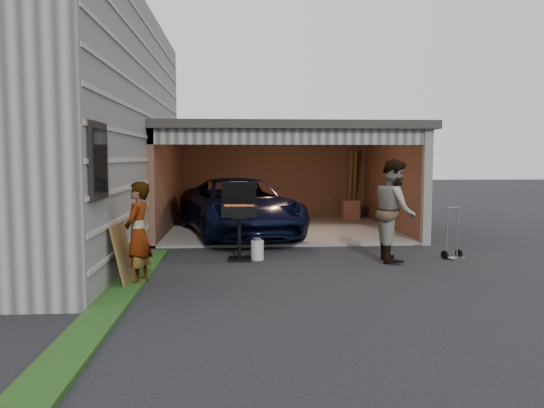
{
  "coord_description": "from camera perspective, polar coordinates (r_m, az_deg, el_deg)",
  "views": [
    {
      "loc": [
        -0.51,
        -8.48,
        2.04
      ],
      "look_at": [
        0.17,
        1.73,
        1.15
      ],
      "focal_mm": 35.0,
      "sensor_mm": 36.0,
      "label": 1
    }
  ],
  "objects": [
    {
      "name": "plywood_panel",
      "position": [
        8.91,
        -15.67,
        -5.22
      ],
      "size": [
        0.25,
        0.89,
        0.98
      ],
      "primitive_type": "cube",
      "rotation": [
        0.0,
        -0.21,
        0.0
      ],
      "color": "brown",
      "rests_on": "ground"
    },
    {
      "name": "ground",
      "position": [
        8.73,
        -0.37,
        -8.54
      ],
      "size": [
        80.0,
        80.0,
        0.0
      ],
      "primitive_type": "plane",
      "color": "black",
      "rests_on": "ground"
    },
    {
      "name": "garage",
      "position": [
        15.32,
        0.96,
        4.34
      ],
      "size": [
        6.8,
        6.3,
        2.9
      ],
      "color": "#605E59",
      "rests_on": "ground"
    },
    {
      "name": "bbq_grill",
      "position": [
        10.57,
        -3.55,
        -1.07
      ],
      "size": [
        0.7,
        0.62,
        1.56
      ],
      "color": "black",
      "rests_on": "ground"
    },
    {
      "name": "minivan",
      "position": [
        13.74,
        -3.59,
        -0.51
      ],
      "size": [
        3.6,
        5.67,
        1.46
      ],
      "primitive_type": "imported",
      "rotation": [
        0.0,
        0.0,
        0.24
      ],
      "color": "black",
      "rests_on": "ground"
    },
    {
      "name": "man",
      "position": [
        10.75,
        13.03,
        -0.66
      ],
      "size": [
        0.86,
        1.06,
        2.02
      ],
      "primitive_type": "imported",
      "rotation": [
        0.0,
        0.0,
        1.47
      ],
      "color": "#48271C",
      "rests_on": "ground"
    },
    {
      "name": "woman",
      "position": [
        8.79,
        -14.22,
        -3.08
      ],
      "size": [
        0.51,
        0.67,
        1.67
      ],
      "primitive_type": "imported",
      "rotation": [
        0.0,
        0.0,
        -1.77
      ],
      "color": "#ACBFD8",
      "rests_on": "ground"
    },
    {
      "name": "hand_truck",
      "position": [
        11.38,
        18.96,
        -4.59
      ],
      "size": [
        0.48,
        0.44,
        1.06
      ],
      "rotation": [
        0.0,
        0.0,
        0.4
      ],
      "color": "slate",
      "rests_on": "ground"
    },
    {
      "name": "groundcover_strip",
      "position": [
        7.94,
        -16.61,
        -9.92
      ],
      "size": [
        0.5,
        8.0,
        0.06
      ],
      "primitive_type": "cube",
      "color": "#193814",
      "rests_on": "ground"
    },
    {
      "name": "propane_tank",
      "position": [
        10.67,
        -1.59,
        -4.98
      ],
      "size": [
        0.27,
        0.27,
        0.39
      ],
      "primitive_type": "cylinder",
      "rotation": [
        0.0,
        0.0,
        -0.03
      ],
      "color": "beige",
      "rests_on": "ground"
    }
  ]
}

